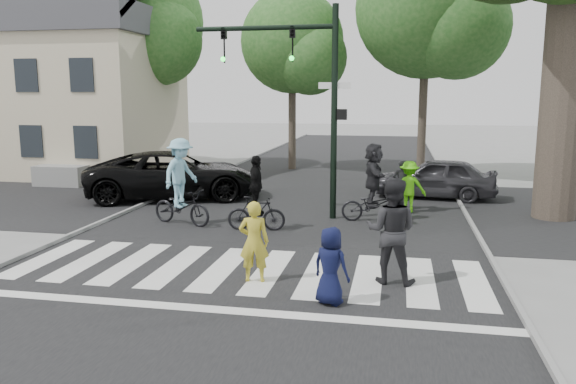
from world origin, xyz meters
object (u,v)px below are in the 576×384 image
pedestrian_child (331,266)px  cyclist_right (373,187)px  pedestrian_woman (254,242)px  pedestrian_adult (391,231)px  car_suv (174,175)px  car_grey (435,178)px  cyclist_mid (256,200)px  cyclist_left (181,188)px  traffic_signal (305,82)px

pedestrian_child → cyclist_right: cyclist_right is taller
pedestrian_woman → pedestrian_child: size_ratio=1.16×
pedestrian_woman → pedestrian_adult: size_ratio=0.78×
car_suv → car_grey: bearing=-98.7°
cyclist_right → car_suv: (-6.91, 2.33, -0.17)m
pedestrian_child → cyclist_mid: cyclist_mid is taller
cyclist_mid → cyclist_right: 3.41m
cyclist_left → car_grey: 9.02m
cyclist_right → car_grey: cyclist_right is taller
pedestrian_adult → car_grey: 9.48m
pedestrian_child → pedestrian_adult: pedestrian_adult is taller
cyclist_mid → car_suv: (-3.95, 4.02, -0.00)m
traffic_signal → car_suv: 6.19m
pedestrian_woman → car_suv: size_ratio=0.27×
cyclist_right → car_grey: 4.59m
pedestrian_woman → car_grey: 10.59m
cyclist_left → car_suv: bearing=115.2°
pedestrian_adult → traffic_signal: bearing=-57.0°
cyclist_right → car_suv: size_ratio=0.38×
cyclist_right → car_suv: cyclist_right is taller
pedestrian_child → pedestrian_woman: bearing=-5.5°
pedestrian_child → cyclist_mid: (-2.55, 4.89, 0.14)m
pedestrian_child → car_grey: 10.99m
traffic_signal → pedestrian_adult: size_ratio=2.97×
traffic_signal → cyclist_left: size_ratio=2.51×
car_suv → car_grey: (8.86, 1.82, -0.11)m
cyclist_right → cyclist_mid: bearing=-150.3°
pedestrian_woman → pedestrian_adult: pedestrian_adult is taller
car_grey → pedestrian_adult: bearing=-1.9°
car_grey → cyclist_mid: bearing=-33.6°
traffic_signal → car_grey: 6.45m
cyclist_mid → pedestrian_woman: bearing=-76.3°
car_suv → cyclist_right: bearing=-129.0°
cyclist_left → car_grey: bearing=38.0°
traffic_signal → cyclist_left: traffic_signal is taller
pedestrian_child → traffic_signal: bearing=-52.7°
pedestrian_woman → cyclist_right: 6.03m
pedestrian_child → car_suv: (-6.50, 8.91, 0.14)m
pedestrian_adult → cyclist_mid: size_ratio=1.01×
traffic_signal → car_grey: traffic_signal is taller
cyclist_mid → cyclist_right: (2.96, 1.69, 0.17)m
pedestrian_woman → cyclist_mid: bearing=-85.4°
cyclist_left → car_suv: size_ratio=0.41×
pedestrian_child → cyclist_right: bearing=-69.5°
pedestrian_woman → cyclist_right: (1.99, 5.68, 0.20)m
pedestrian_woman → car_suv: car_suv is taller
pedestrian_adult → cyclist_right: cyclist_right is taller
pedestrian_adult → car_suv: (-7.48, 7.56, -0.19)m
pedestrian_child → pedestrian_adult: size_ratio=0.67×
pedestrian_child → cyclist_right: 6.60m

